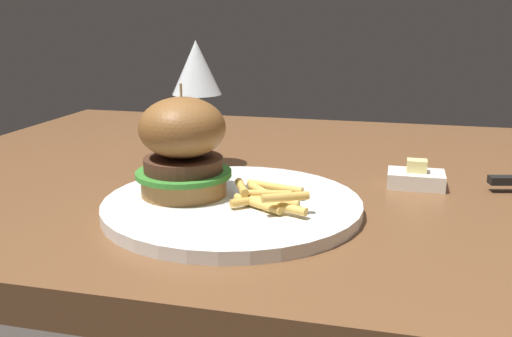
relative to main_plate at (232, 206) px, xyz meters
name	(u,v)px	position (x,y,z in m)	size (l,w,h in m)	color
dining_table	(302,234)	(0.05, 0.19, -0.10)	(1.16, 0.82, 0.74)	brown
main_plate	(232,206)	(0.00, 0.00, 0.00)	(0.29, 0.29, 0.01)	white
burger_sandwich	(183,147)	(-0.06, 0.01, 0.06)	(0.11, 0.11, 0.13)	#9E6B38
fries_pile	(267,197)	(0.04, -0.01, 0.02)	(0.10, 0.09, 0.02)	#EABC5B
wine_glass	(196,73)	(-0.10, 0.18, 0.13)	(0.07, 0.07, 0.18)	silver
butter_dish	(416,178)	(0.20, 0.15, 0.00)	(0.07, 0.05, 0.04)	white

